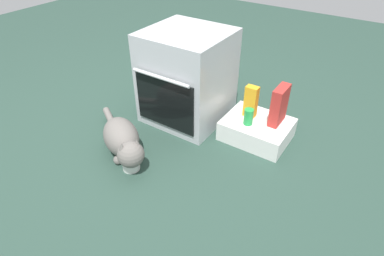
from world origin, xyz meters
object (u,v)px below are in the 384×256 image
juice_carton (251,102)px  soda_can (249,117)px  oven (187,77)px  food_bowl (131,165)px  pantry_cabinet (257,129)px  cat (123,140)px  cereal_box (279,105)px

juice_carton → soda_can: (0.04, -0.11, -0.06)m
oven → food_bowl: (0.05, -0.73, -0.32)m
pantry_cabinet → juice_carton: (-0.09, 0.03, 0.20)m
oven → cat: oven is taller
oven → food_bowl: size_ratio=6.18×
cereal_box → food_bowl: bearing=-128.2°
pantry_cabinet → cat: cat is taller
cat → cereal_box: bearing=74.2°
cat → cereal_box: 1.11m
food_bowl → soda_can: soda_can is taller
cereal_box → soda_can: bearing=-139.9°
juice_carton → food_bowl: bearing=-119.7°
food_bowl → cat: cat is taller
pantry_cabinet → cat: 0.97m
cat → juice_carton: (0.59, 0.73, 0.14)m
oven → cat: size_ratio=1.01×
food_bowl → juice_carton: juice_carton is taller
oven → pantry_cabinet: bearing=3.9°
juice_carton → soda_can: size_ratio=2.00×
oven → food_bowl: oven is taller
oven → cereal_box: oven is taller
oven → soda_can: bearing=-3.4°
food_bowl → juice_carton: bearing=60.3°
cat → pantry_cabinet: bearing=76.3°
oven → pantry_cabinet: oven is taller
cat → juice_carton: juice_carton is taller
oven → cat: bearing=-97.0°
soda_can → juice_carton: bearing=110.0°
oven → soda_can: (0.55, -0.03, -0.14)m
pantry_cabinet → juice_carton: juice_carton is taller
pantry_cabinet → juice_carton: size_ratio=1.97×
pantry_cabinet → food_bowl: (-0.54, -0.78, -0.04)m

